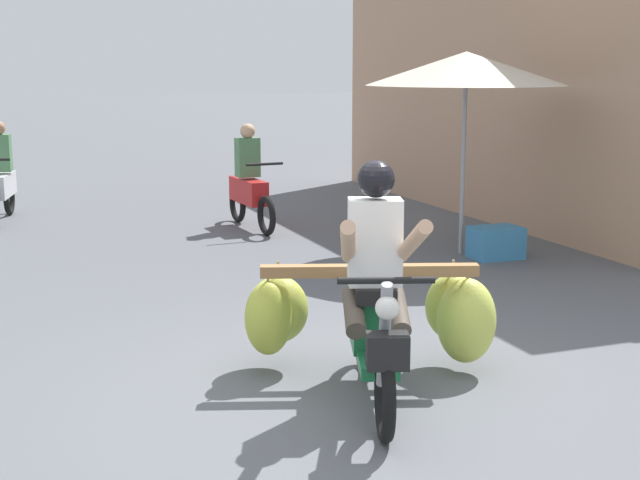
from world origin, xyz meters
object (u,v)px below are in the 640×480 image
at_px(motorbike_distant_ahead_right, 1,181).
at_px(produce_crate, 496,242).
at_px(market_umbrella_near_shop, 466,69).
at_px(motorbike_distant_ahead_left, 249,186).
at_px(motorbike_main_loaded, 376,308).

height_order(motorbike_distant_ahead_right, produce_crate, motorbike_distant_ahead_right).
distance_m(market_umbrella_near_shop, produce_crate, 1.99).
bearing_deg(produce_crate, motorbike_distant_ahead_left, 125.92).
bearing_deg(produce_crate, motorbike_distant_ahead_right, 137.92).
relative_size(motorbike_distant_ahead_right, produce_crate, 2.85).
bearing_deg(motorbike_distant_ahead_right, motorbike_distant_ahead_left, -30.24).
height_order(market_umbrella_near_shop, produce_crate, market_umbrella_near_shop).
relative_size(motorbike_main_loaded, produce_crate, 3.61).
distance_m(motorbike_distant_ahead_left, motorbike_distant_ahead_right, 3.57).
bearing_deg(produce_crate, market_umbrella_near_shop, 123.19).
distance_m(motorbike_distant_ahead_left, produce_crate, 3.55).
relative_size(motorbike_distant_ahead_left, produce_crate, 2.90).
bearing_deg(motorbike_distant_ahead_left, market_umbrella_near_shop, -53.69).
distance_m(motorbike_main_loaded, market_umbrella_near_shop, 4.80).
xyz_separation_m(motorbike_main_loaded, motorbike_distant_ahead_right, (-2.19, 7.90, 0.03)).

